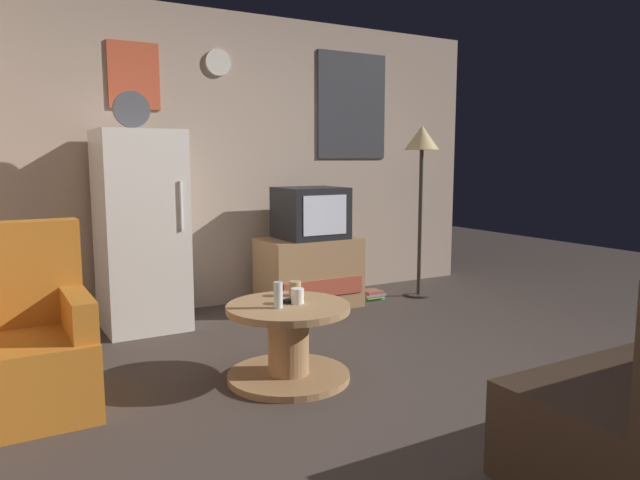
% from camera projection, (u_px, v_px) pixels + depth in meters
% --- Properties ---
extents(ground_plane, '(12.00, 12.00, 0.00)m').
position_uv_depth(ground_plane, '(395.00, 394.00, 3.26)').
color(ground_plane, '#3D332D').
extents(wall_with_art, '(5.20, 0.12, 2.53)m').
position_uv_depth(wall_with_art, '(228.00, 161.00, 5.19)').
color(wall_with_art, tan).
rests_on(wall_with_art, ground_plane).
extents(fridge, '(0.60, 0.62, 1.77)m').
position_uv_depth(fridge, '(141.00, 230.00, 4.47)').
color(fridge, silver).
rests_on(fridge, ground_plane).
extents(tv_stand, '(0.84, 0.53, 0.61)m').
position_uv_depth(tv_stand, '(309.00, 272.00, 5.18)').
color(tv_stand, '#9E754C').
rests_on(tv_stand, ground_plane).
extents(crt_tv, '(0.54, 0.51, 0.44)m').
position_uv_depth(crt_tv, '(310.00, 213.00, 5.12)').
color(crt_tv, black).
rests_on(crt_tv, tv_stand).
extents(standing_lamp, '(0.32, 0.32, 1.59)m').
position_uv_depth(standing_lamp, '(422.00, 151.00, 5.43)').
color(standing_lamp, '#332D28').
rests_on(standing_lamp, ground_plane).
extents(coffee_table, '(0.72, 0.72, 0.45)m').
position_uv_depth(coffee_table, '(288.00, 342.00, 3.46)').
color(coffee_table, '#9E754C').
rests_on(coffee_table, ground_plane).
extents(wine_glass, '(0.05, 0.05, 0.15)m').
position_uv_depth(wine_glass, '(278.00, 295.00, 3.34)').
color(wine_glass, silver).
rests_on(wine_glass, coffee_table).
extents(mug_ceramic_white, '(0.08, 0.08, 0.09)m').
position_uv_depth(mug_ceramic_white, '(297.00, 296.00, 3.45)').
color(mug_ceramic_white, silver).
rests_on(mug_ceramic_white, coffee_table).
extents(mug_ceramic_tan, '(0.08, 0.08, 0.09)m').
position_uv_depth(mug_ceramic_tan, '(295.00, 288.00, 3.64)').
color(mug_ceramic_tan, tan).
rests_on(mug_ceramic_tan, coffee_table).
extents(remote_control, '(0.16, 0.09, 0.02)m').
position_uv_depth(remote_control, '(293.00, 300.00, 3.50)').
color(remote_control, black).
rests_on(remote_control, coffee_table).
extents(armchair, '(0.68, 0.68, 0.96)m').
position_uv_depth(armchair, '(18.00, 347.00, 3.02)').
color(armchair, '#B2661E').
rests_on(armchair, ground_plane).
extents(book_stack, '(0.21, 0.18, 0.09)m').
position_uv_depth(book_stack, '(371.00, 295.00, 5.47)').
color(book_stack, '#3DC98D').
rests_on(book_stack, ground_plane).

